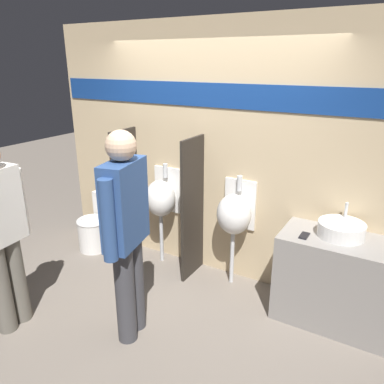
{
  "coord_description": "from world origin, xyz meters",
  "views": [
    {
      "loc": [
        1.79,
        -2.86,
        2.29
      ],
      "look_at": [
        0.0,
        0.17,
        1.05
      ],
      "focal_mm": 35.0,
      "sensor_mm": 36.0,
      "label": 1
    }
  ],
  "objects_px": {
    "urinal_far": "(234,214)",
    "person_with_lanyard": "(126,230)",
    "toilet": "(96,227)",
    "cell_phone": "(304,236)",
    "sink_basin": "(341,229)",
    "urinal_near_counter": "(161,198)"
  },
  "relations": [
    {
      "from": "urinal_near_counter",
      "to": "person_with_lanyard",
      "type": "relative_size",
      "value": 0.65
    },
    {
      "from": "urinal_far",
      "to": "cell_phone",
      "type": "bearing_deg",
      "value": -16.51
    },
    {
      "from": "urinal_near_counter",
      "to": "cell_phone",
      "type": "bearing_deg",
      "value": -7.72
    },
    {
      "from": "urinal_far",
      "to": "urinal_near_counter",
      "type": "bearing_deg",
      "value": 180.0
    },
    {
      "from": "cell_phone",
      "to": "toilet",
      "type": "height_order",
      "value": "cell_phone"
    },
    {
      "from": "urinal_far",
      "to": "toilet",
      "type": "distance_m",
      "value": 1.92
    },
    {
      "from": "urinal_far",
      "to": "person_with_lanyard",
      "type": "xyz_separation_m",
      "value": [
        -0.42,
        -1.19,
        0.2
      ]
    },
    {
      "from": "sink_basin",
      "to": "toilet",
      "type": "relative_size",
      "value": 0.48
    },
    {
      "from": "cell_phone",
      "to": "toilet",
      "type": "bearing_deg",
      "value": 178.36
    },
    {
      "from": "cell_phone",
      "to": "sink_basin",
      "type": "bearing_deg",
      "value": 31.07
    },
    {
      "from": "urinal_far",
      "to": "toilet",
      "type": "xyz_separation_m",
      "value": [
        -1.84,
        -0.15,
        -0.51
      ]
    },
    {
      "from": "sink_basin",
      "to": "person_with_lanyard",
      "type": "relative_size",
      "value": 0.22
    },
    {
      "from": "cell_phone",
      "to": "urinal_far",
      "type": "height_order",
      "value": "urinal_far"
    },
    {
      "from": "urinal_near_counter",
      "to": "urinal_far",
      "type": "relative_size",
      "value": 1.0
    },
    {
      "from": "sink_basin",
      "to": "urinal_near_counter",
      "type": "xyz_separation_m",
      "value": [
        -1.97,
        0.07,
        -0.1
      ]
    },
    {
      "from": "sink_basin",
      "to": "urinal_far",
      "type": "height_order",
      "value": "urinal_far"
    },
    {
      "from": "toilet",
      "to": "urinal_far",
      "type": "bearing_deg",
      "value": 4.81
    },
    {
      "from": "urinal_far",
      "to": "person_with_lanyard",
      "type": "relative_size",
      "value": 0.65
    },
    {
      "from": "urinal_near_counter",
      "to": "urinal_far",
      "type": "xyz_separation_m",
      "value": [
        0.92,
        0.0,
        0.0
      ]
    },
    {
      "from": "person_with_lanyard",
      "to": "urinal_far",
      "type": "bearing_deg",
      "value": -31.9
    },
    {
      "from": "sink_basin",
      "to": "urinal_near_counter",
      "type": "bearing_deg",
      "value": 178.08
    },
    {
      "from": "toilet",
      "to": "cell_phone",
      "type": "bearing_deg",
      "value": -1.64
    }
  ]
}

